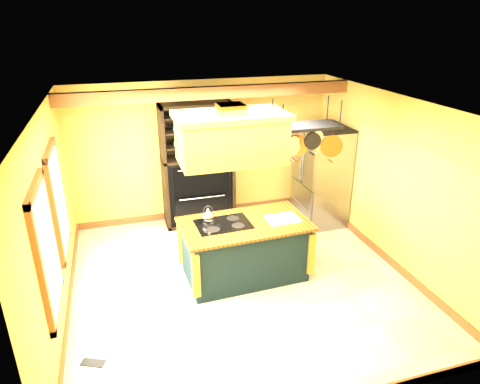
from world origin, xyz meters
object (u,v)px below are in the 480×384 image
kitchen_island (244,249)px  pot_rack (306,135)px  range_hood (231,137)px  refrigerator (321,177)px  hutch (198,177)px

kitchen_island → pot_rack: pot_rack is taller
range_hood → refrigerator: size_ratio=0.81×
range_hood → hutch: bearing=92.2°
pot_rack → kitchen_island: bearing=180.0°
kitchen_island → range_hood: 1.80m
range_hood → pot_rack: size_ratio=1.43×
kitchen_island → refrigerator: bearing=33.5°
hutch → pot_rack: bearing=-60.7°
refrigerator → kitchen_island: bearing=-144.0°
range_hood → hutch: range_hood is taller
refrigerator → pot_rack: bearing=-126.5°
pot_rack → hutch: (-1.19, 2.13, -1.30)m
kitchen_island → range_hood: size_ratio=1.29×
pot_rack → refrigerator: bearing=53.5°
kitchen_island → refrigerator: (1.98, 1.44, 0.44)m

